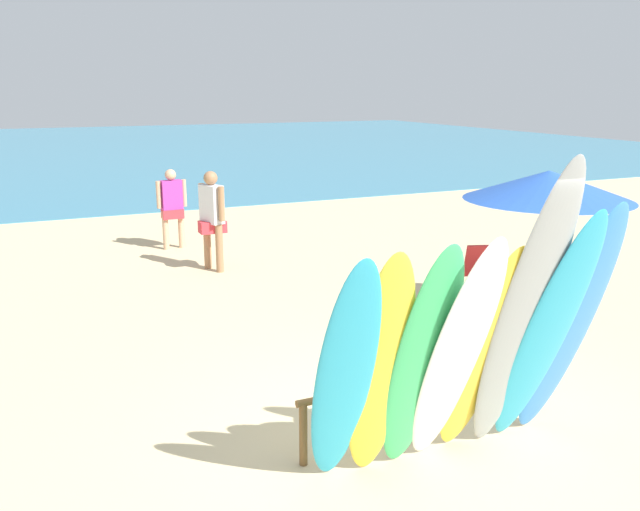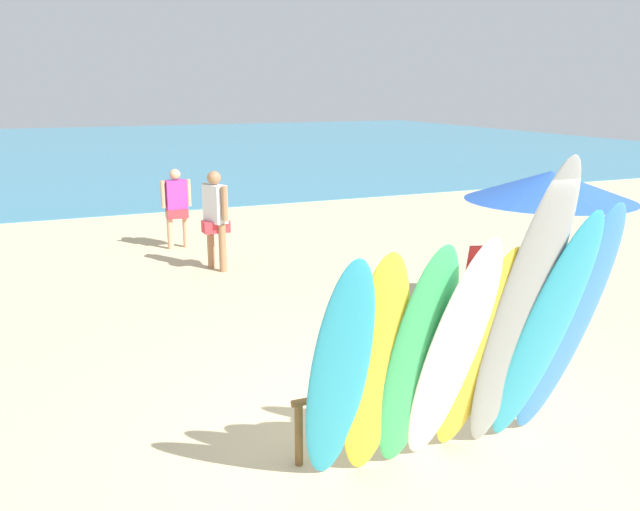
{
  "view_description": "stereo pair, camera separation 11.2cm",
  "coord_description": "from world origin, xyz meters",
  "px_view_note": "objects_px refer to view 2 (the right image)",
  "views": [
    {
      "loc": [
        -3.1,
        -4.67,
        3.12
      ],
      "look_at": [
        0.0,
        2.29,
        1.19
      ],
      "focal_mm": 37.35,
      "sensor_mm": 36.0,
      "label": 1
    },
    {
      "loc": [
        -3.0,
        -4.71,
        3.12
      ],
      "look_at": [
        0.0,
        2.29,
        1.19
      ],
      "focal_mm": 37.35,
      "sensor_mm": 36.0,
      "label": 2
    }
  ],
  "objects_px": {
    "surfboard_teal_0": "(339,378)",
    "surfboard_teal_6": "(543,335)",
    "surfboard_yellow_1": "(375,370)",
    "surfboard_grey_5": "(519,317)",
    "beachgoer_photographing": "(176,203)",
    "beach_chair_red": "(486,273)",
    "surfboard_white_3": "(452,356)",
    "surfboard_blue_7": "(567,326)",
    "beach_umbrella": "(550,186)",
    "surfboard_green_2": "(416,363)",
    "surfboard_rack": "(420,390)",
    "surfboard_yellow_4": "(478,354)",
    "beachgoer_strolling": "(215,214)"
  },
  "relations": [
    {
      "from": "beachgoer_strolling",
      "to": "surfboard_green_2",
      "type": "bearing_deg",
      "value": -22.86
    },
    {
      "from": "surfboard_white_3",
      "to": "beachgoer_strolling",
      "type": "distance_m",
      "value": 7.01
    },
    {
      "from": "surfboard_teal_0",
      "to": "surfboard_grey_5",
      "type": "distance_m",
      "value": 1.54
    },
    {
      "from": "surfboard_grey_5",
      "to": "surfboard_white_3",
      "type": "bearing_deg",
      "value": 172.51
    },
    {
      "from": "surfboard_green_2",
      "to": "surfboard_blue_7",
      "type": "xyz_separation_m",
      "value": [
        1.45,
        -0.06,
        0.11
      ]
    },
    {
      "from": "beachgoer_photographing",
      "to": "surfboard_teal_0",
      "type": "bearing_deg",
      "value": -97.88
    },
    {
      "from": "surfboard_yellow_1",
      "to": "beach_chair_red",
      "type": "height_order",
      "value": "surfboard_yellow_1"
    },
    {
      "from": "surfboard_white_3",
      "to": "surfboard_teal_6",
      "type": "distance_m",
      "value": 0.85
    },
    {
      "from": "surfboard_blue_7",
      "to": "beachgoer_photographing",
      "type": "distance_m",
      "value": 9.05
    },
    {
      "from": "surfboard_white_3",
      "to": "surfboard_yellow_1",
      "type": "bearing_deg",
      "value": 167.16
    },
    {
      "from": "surfboard_blue_7",
      "to": "beach_umbrella",
      "type": "bearing_deg",
      "value": 46.97
    },
    {
      "from": "surfboard_yellow_4",
      "to": "surfboard_grey_5",
      "type": "bearing_deg",
      "value": -40.52
    },
    {
      "from": "surfboard_yellow_1",
      "to": "surfboard_grey_5",
      "type": "height_order",
      "value": "surfboard_grey_5"
    },
    {
      "from": "surfboard_white_3",
      "to": "beachgoer_strolling",
      "type": "bearing_deg",
      "value": 85.49
    },
    {
      "from": "surfboard_yellow_1",
      "to": "surfboard_white_3",
      "type": "height_order",
      "value": "surfboard_white_3"
    },
    {
      "from": "surfboard_green_2",
      "to": "beach_umbrella",
      "type": "distance_m",
      "value": 4.27
    },
    {
      "from": "surfboard_yellow_4",
      "to": "beach_chair_red",
      "type": "bearing_deg",
      "value": 48.33
    },
    {
      "from": "surfboard_teal_6",
      "to": "surfboard_yellow_4",
      "type": "bearing_deg",
      "value": 164.03
    },
    {
      "from": "surfboard_grey_5",
      "to": "beach_chair_red",
      "type": "distance_m",
      "value": 4.72
    },
    {
      "from": "surfboard_rack",
      "to": "beach_umbrella",
      "type": "relative_size",
      "value": 1.15
    },
    {
      "from": "beach_chair_red",
      "to": "beach_umbrella",
      "type": "distance_m",
      "value": 1.92
    },
    {
      "from": "surfboard_teal_0",
      "to": "surfboard_yellow_4",
      "type": "height_order",
      "value": "surfboard_teal_0"
    },
    {
      "from": "beachgoer_photographing",
      "to": "beach_chair_red",
      "type": "height_order",
      "value": "beachgoer_photographing"
    },
    {
      "from": "surfboard_grey_5",
      "to": "surfboard_teal_6",
      "type": "height_order",
      "value": "surfboard_grey_5"
    },
    {
      "from": "surfboard_blue_7",
      "to": "beachgoer_strolling",
      "type": "relative_size",
      "value": 1.38
    },
    {
      "from": "surfboard_green_2",
      "to": "surfboard_blue_7",
      "type": "bearing_deg",
      "value": -5.23
    },
    {
      "from": "beachgoer_strolling",
      "to": "beach_umbrella",
      "type": "height_order",
      "value": "beach_umbrella"
    },
    {
      "from": "surfboard_blue_7",
      "to": "beach_umbrella",
      "type": "height_order",
      "value": "surfboard_blue_7"
    },
    {
      "from": "surfboard_green_2",
      "to": "beach_umbrella",
      "type": "height_order",
      "value": "beach_umbrella"
    },
    {
      "from": "surfboard_teal_0",
      "to": "surfboard_teal_6",
      "type": "relative_size",
      "value": 0.89
    },
    {
      "from": "surfboard_rack",
      "to": "beach_chair_red",
      "type": "xyz_separation_m",
      "value": [
        3.04,
        3.08,
        -0.04
      ]
    },
    {
      "from": "surfboard_teal_6",
      "to": "beachgoer_photographing",
      "type": "bearing_deg",
      "value": 95.27
    },
    {
      "from": "surfboard_yellow_4",
      "to": "surfboard_blue_7",
      "type": "height_order",
      "value": "surfboard_blue_7"
    },
    {
      "from": "surfboard_yellow_1",
      "to": "beachgoer_photographing",
      "type": "height_order",
      "value": "surfboard_yellow_1"
    },
    {
      "from": "surfboard_green_2",
      "to": "beach_umbrella",
      "type": "relative_size",
      "value": 1.0
    },
    {
      "from": "surfboard_teal_6",
      "to": "beach_chair_red",
      "type": "height_order",
      "value": "surfboard_teal_6"
    },
    {
      "from": "beachgoer_strolling",
      "to": "beach_chair_red",
      "type": "distance_m",
      "value": 4.67
    },
    {
      "from": "surfboard_rack",
      "to": "surfboard_yellow_4",
      "type": "relative_size",
      "value": 1.17
    },
    {
      "from": "surfboard_yellow_4",
      "to": "beach_chair_red",
      "type": "height_order",
      "value": "surfboard_yellow_4"
    },
    {
      "from": "surfboard_blue_7",
      "to": "beach_umbrella",
      "type": "distance_m",
      "value": 3.25
    },
    {
      "from": "surfboard_blue_7",
      "to": "surfboard_yellow_4",
      "type": "bearing_deg",
      "value": 170.7
    },
    {
      "from": "surfboard_yellow_4",
      "to": "surfboard_grey_5",
      "type": "xyz_separation_m",
      "value": [
        0.24,
        -0.18,
        0.35
      ]
    },
    {
      "from": "surfboard_teal_6",
      "to": "beachgoer_strolling",
      "type": "distance_m",
      "value": 7.14
    },
    {
      "from": "beachgoer_photographing",
      "to": "beachgoer_strolling",
      "type": "bearing_deg",
      "value": -85.36
    },
    {
      "from": "surfboard_teal_0",
      "to": "surfboard_white_3",
      "type": "relative_size",
      "value": 0.97
    },
    {
      "from": "surfboard_grey_5",
      "to": "surfboard_teal_6",
      "type": "bearing_deg",
      "value": 14.06
    },
    {
      "from": "surfboard_yellow_4",
      "to": "beachgoer_photographing",
      "type": "distance_m",
      "value": 8.87
    },
    {
      "from": "surfboard_rack",
      "to": "surfboard_grey_5",
      "type": "relative_size",
      "value": 0.87
    },
    {
      "from": "surfboard_yellow_4",
      "to": "surfboard_teal_6",
      "type": "distance_m",
      "value": 0.57
    },
    {
      "from": "surfboard_grey_5",
      "to": "beachgoer_photographing",
      "type": "bearing_deg",
      "value": 100.66
    }
  ]
}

